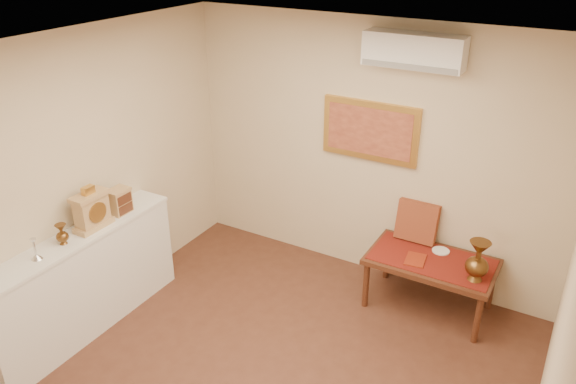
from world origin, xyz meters
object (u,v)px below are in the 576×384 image
Objects in this scene: brass_urn_tall at (478,257)px; display_ledge at (83,283)px; mantel_clock at (92,210)px; wooden_chest at (119,201)px; low_table at (431,265)px.

display_ledge is at bearing -150.74° from brass_urn_tall.
mantel_clock is 0.34m from wooden_chest.
brass_urn_tall is 0.55m from low_table.
wooden_chest reaches higher than brass_urn_tall.
display_ledge is (-3.11, -1.74, -0.30)m from brass_urn_tall.
low_table is at bearing 32.31° from mantel_clock.
low_table is at bearing 26.83° from wooden_chest.
display_ledge is at bearing -92.18° from wooden_chest.
mantel_clock is 1.68× the size of wooden_chest.
mantel_clock reaches higher than display_ledge.
mantel_clock is at bearing -153.51° from brass_urn_tall.
brass_urn_tall reaches higher than low_table.
display_ledge is 0.70m from mantel_clock.
wooden_chest is at bearing 87.82° from display_ledge.
brass_urn_tall is at bearing 26.49° from mantel_clock.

